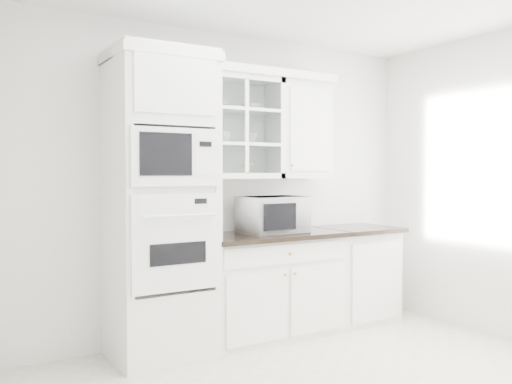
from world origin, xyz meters
TOP-DOWN VIEW (x-y plane):
  - room_shell at (0.00, 0.43)m, footprint 4.00×3.50m
  - oven_column at (-0.75, 1.42)m, footprint 0.76×0.68m
  - base_cabinet_run at (0.28, 1.45)m, footprint 1.32×0.67m
  - extra_base_cabinet at (1.28, 1.45)m, footprint 0.72×0.67m
  - upper_cabinet_glass at (0.03, 1.58)m, footprint 0.80×0.33m
  - upper_cabinet_solid at (0.71, 1.58)m, footprint 0.55×0.33m
  - crown_molding at (-0.07, 1.56)m, footprint 2.14×0.38m
  - countertop_microwave at (0.29, 1.43)m, footprint 0.58×0.49m
  - bowl_a at (-0.18, 1.60)m, footprint 0.23×0.23m
  - bowl_b at (0.17, 1.59)m, footprint 0.19×0.19m
  - cup_a at (-0.11, 1.58)m, footprint 0.13×0.13m
  - cup_b at (0.17, 1.58)m, footprint 0.11×0.11m

SIDE VIEW (x-z plane):
  - base_cabinet_run at x=0.28m, z-range 0.00..0.92m
  - extra_base_cabinet at x=1.28m, z-range 0.00..0.92m
  - countertop_microwave at x=0.29m, z-range 0.92..1.24m
  - oven_column at x=-0.75m, z-range 0.00..2.40m
  - cup_b at x=0.17m, z-range 1.71..1.80m
  - cup_a at x=-0.11m, z-range 1.71..1.81m
  - room_shell at x=0.00m, z-range 0.43..3.13m
  - upper_cabinet_glass at x=0.03m, z-range 1.40..2.30m
  - upper_cabinet_solid at x=0.71m, z-range 1.40..2.30m
  - bowl_a at x=-0.18m, z-range 2.01..2.06m
  - bowl_b at x=0.17m, z-range 2.01..2.06m
  - crown_molding at x=-0.07m, z-range 2.30..2.37m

